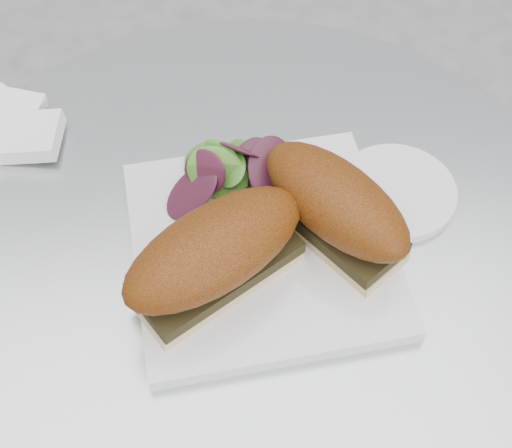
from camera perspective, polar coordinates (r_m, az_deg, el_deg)
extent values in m
cylinder|color=#B7BABE|center=(0.70, -0.74, -2.65)|extent=(0.70, 0.70, 0.02)
cylinder|color=#B7BABE|center=(1.02, -0.52, -13.83)|extent=(0.07, 0.07, 0.71)
cube|color=silver|center=(0.68, 0.51, -1.87)|extent=(0.26, 0.26, 0.02)
cube|color=beige|center=(0.65, -3.14, -4.11)|extent=(0.17, 0.14, 0.01)
cube|color=black|center=(0.64, -3.20, -3.48)|extent=(0.17, 0.14, 0.01)
ellipsoid|color=#653109|center=(0.61, -3.33, -1.94)|extent=(0.20, 0.16, 0.06)
cube|color=beige|center=(0.68, 6.07, -0.35)|extent=(0.13, 0.15, 0.01)
cube|color=black|center=(0.67, 6.17, 0.31)|extent=(0.13, 0.15, 0.01)
ellipsoid|color=#653109|center=(0.65, 6.41, 1.93)|extent=(0.16, 0.18, 0.06)
cylinder|color=silver|center=(0.74, 11.15, 2.55)|extent=(0.12, 0.12, 0.01)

